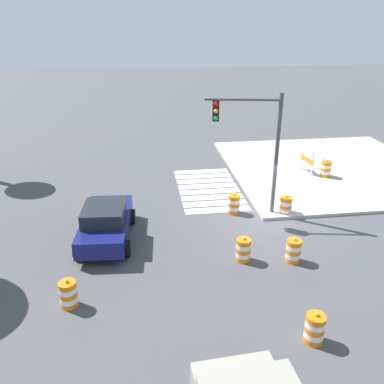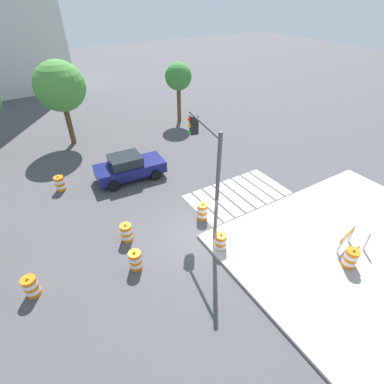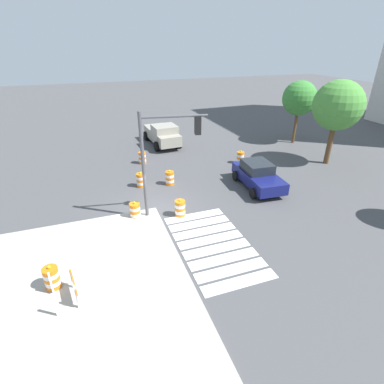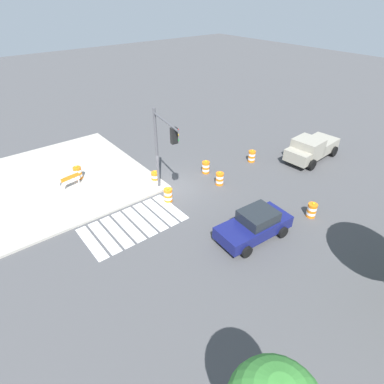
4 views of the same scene
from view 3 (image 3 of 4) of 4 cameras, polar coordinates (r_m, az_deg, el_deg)
name	(u,v)px [view 3 (image 3 of 4)]	position (r m, az deg, el deg)	size (l,w,h in m)	color
ground_plane	(156,210)	(16.89, -6.96, -3.43)	(120.00, 120.00, 0.00)	#474749
sidewalk_corner	(22,325)	(12.21, -29.86, -21.29)	(12.00, 12.00, 0.15)	#ADA89E
crosswalk_stripes	(213,244)	(14.17, 4.12, -9.91)	(5.85, 3.20, 0.02)	silver
sports_car	(258,175)	(19.54, 12.50, 3.18)	(4.42, 2.38, 1.63)	navy
pickup_truck	(163,135)	(27.31, -5.61, 10.89)	(5.26, 2.61, 1.92)	gray
traffic_barrel_near_corner	(135,211)	(16.07, -10.86, -3.58)	(0.56, 0.56, 1.02)	orange
traffic_barrel_crosswalk_end	(180,208)	(16.05, -2.30, -3.12)	(0.56, 0.56, 1.02)	orange
traffic_barrel_median_near	(142,158)	(23.35, -9.49, 6.49)	(0.56, 0.56, 1.02)	orange
traffic_barrel_median_far	(141,180)	(19.53, -9.77, 2.27)	(0.56, 0.56, 1.02)	orange
traffic_barrel_far_curb	(170,178)	(19.61, -4.28, 2.71)	(0.56, 0.56, 1.02)	orange
traffic_barrel_lane_center	(240,158)	(23.38, 9.25, 6.53)	(0.56, 0.56, 1.02)	orange
traffic_barrel_on_sidewalk	(52,278)	(12.70, -25.27, -14.62)	(0.56, 0.56, 1.02)	orange
construction_barricade	(70,286)	(11.91, -22.41, -16.38)	(1.34, 0.96, 1.00)	silver
traffic_light_pole	(166,147)	(14.68, -5.08, 8.68)	(0.77, 3.25, 5.50)	#4C4C51
street_tree_streetside_near	(338,106)	(24.37, 26.19, 14.60)	(3.54, 3.54, 6.16)	brown
street_tree_streetside_mid	(300,98)	(28.82, 19.90, 16.51)	(2.96, 2.96, 5.49)	brown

